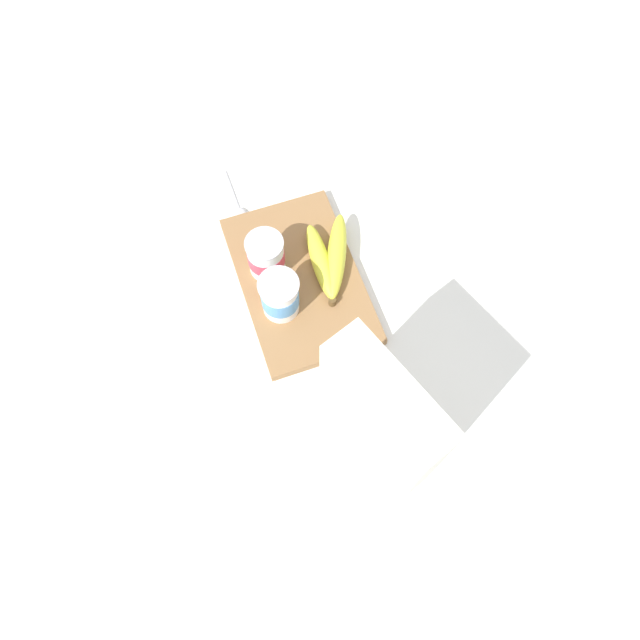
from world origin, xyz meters
TOP-DOWN VIEW (x-y plane):
  - ground_plane at (0.00, 0.00)m, footprint 2.40×2.40m
  - cutting_board at (0.00, 0.00)m, footprint 0.34×0.22m
  - cereal_box at (-0.33, -0.02)m, footprint 0.21×0.13m
  - yogurt_cup_front at (-0.05, 0.05)m, footprint 0.07×0.07m
  - yogurt_cup_back at (0.04, 0.05)m, footprint 0.07×0.07m
  - banana_bunch at (0.01, -0.06)m, footprint 0.18×0.11m
  - spoon at (0.20, 0.06)m, footprint 0.13×0.02m

SIDE VIEW (x-z plane):
  - ground_plane at x=0.00m, z-range 0.00..0.00m
  - spoon at x=0.20m, z-range 0.00..0.01m
  - cutting_board at x=0.00m, z-range 0.00..0.02m
  - banana_bunch at x=0.01m, z-range 0.02..0.06m
  - yogurt_cup_back at x=0.04m, z-range 0.02..0.11m
  - yogurt_cup_front at x=-0.05m, z-range 0.02..0.11m
  - cereal_box at x=-0.33m, z-range 0.00..0.30m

